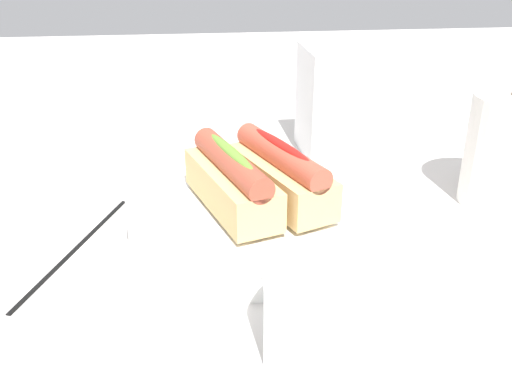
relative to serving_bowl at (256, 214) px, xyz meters
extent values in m
plane|color=beige|center=(0.00, -0.02, -0.02)|extent=(2.40, 2.40, 0.00)
cylinder|color=white|center=(0.00, 0.00, 0.00)|extent=(0.27, 0.27, 0.03)
torus|color=white|center=(0.00, 0.00, 0.01)|extent=(0.27, 0.27, 0.01)
cube|color=#DBB270|center=(0.01, -0.03, 0.04)|extent=(0.16, 0.09, 0.04)
cylinder|color=#A84733|center=(0.01, -0.03, 0.06)|extent=(0.15, 0.07, 0.03)
ellipsoid|color=olive|center=(0.01, -0.03, 0.08)|extent=(0.11, 0.05, 0.01)
cube|color=#DBB270|center=(-0.01, 0.03, 0.04)|extent=(0.16, 0.10, 0.04)
cylinder|color=#B24C38|center=(-0.01, 0.03, 0.06)|extent=(0.15, 0.08, 0.03)
ellipsoid|color=red|center=(-0.01, 0.03, 0.08)|extent=(0.11, 0.05, 0.01)
cylinder|color=white|center=(0.21, 0.02, 0.03)|extent=(0.07, 0.07, 0.09)
cylinder|color=silver|center=(0.21, 0.02, 0.01)|extent=(0.06, 0.06, 0.06)
cube|color=white|center=(-0.21, 0.11, 0.06)|extent=(0.11, 0.05, 0.15)
cylinder|color=black|center=(0.02, -0.19, -0.02)|extent=(0.21, 0.08, 0.01)
camera|label=1|loc=(0.54, -0.06, 0.28)|focal=40.25mm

